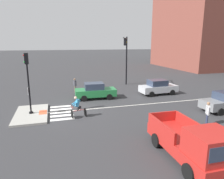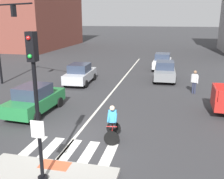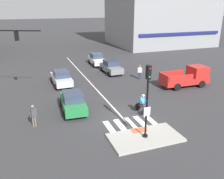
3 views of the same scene
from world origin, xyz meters
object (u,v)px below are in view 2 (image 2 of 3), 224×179
(car_silver_westbound_far, at_px, (80,74))
(pedestrian_waiting_far_side, at_px, (195,80))
(car_grey_eastbound_far, at_px, (165,71))
(cyclist, at_px, (112,122))
(traffic_light_mast, at_px, (3,32))
(signal_pole, at_px, (36,96))
(car_green_westbound_near, at_px, (35,99))
(car_white_eastbound_distant, at_px, (162,62))

(car_silver_westbound_far, distance_m, pedestrian_waiting_far_side, 8.93)
(car_grey_eastbound_far, relative_size, cyclist, 2.47)
(pedestrian_waiting_far_side, bearing_deg, traffic_light_mast, -176.46)
(signal_pole, bearing_deg, car_silver_westbound_far, 104.38)
(traffic_light_mast, bearing_deg, pedestrian_waiting_far_side, 3.54)
(car_silver_westbound_far, bearing_deg, car_green_westbound_near, -91.36)
(car_green_westbound_near, distance_m, car_silver_westbound_far, 7.05)
(signal_pole, relative_size, car_green_westbound_near, 1.13)
(signal_pole, height_order, cyclist, signal_pole)
(signal_pole, xyz_separation_m, car_green_westbound_near, (-3.49, 5.91, -2.19))
(car_silver_westbound_far, bearing_deg, car_grey_eastbound_far, 21.96)
(signal_pole, height_order, pedestrian_waiting_far_side, signal_pole)
(signal_pole, relative_size, traffic_light_mast, 0.74)
(car_grey_eastbound_far, distance_m, car_white_eastbound_distant, 5.00)
(signal_pole, relative_size, pedestrian_waiting_far_side, 2.83)
(signal_pole, distance_m, car_grey_eastbound_far, 16.17)
(traffic_light_mast, relative_size, car_green_westbound_near, 1.53)
(car_white_eastbound_distant, bearing_deg, pedestrian_waiting_far_side, -73.44)
(traffic_light_mast, relative_size, car_grey_eastbound_far, 1.54)
(car_green_westbound_near, distance_m, car_white_eastbound_distant, 16.09)
(signal_pole, xyz_separation_m, car_grey_eastbound_far, (3.37, 15.66, -2.19))
(car_green_westbound_near, relative_size, car_white_eastbound_distant, 1.01)
(car_green_westbound_near, height_order, car_white_eastbound_distant, same)
(car_green_westbound_near, bearing_deg, car_grey_eastbound_far, 54.86)
(car_silver_westbound_far, relative_size, pedestrian_waiting_far_side, 2.49)
(traffic_light_mast, height_order, car_grey_eastbound_far, traffic_light_mast)
(car_silver_westbound_far, bearing_deg, signal_pole, -75.62)
(traffic_light_mast, height_order, car_silver_westbound_far, traffic_light_mast)
(traffic_light_mast, distance_m, car_green_westbound_near, 8.12)
(car_green_westbound_near, xyz_separation_m, car_grey_eastbound_far, (6.86, 9.75, 0.00))
(signal_pole, height_order, car_white_eastbound_distant, signal_pole)
(signal_pole, xyz_separation_m, car_silver_westbound_far, (-3.32, 12.96, -2.19))
(car_white_eastbound_distant, bearing_deg, car_grey_eastbound_far, -85.43)
(car_grey_eastbound_far, xyz_separation_m, cyclist, (-1.84, -12.14, 0.06))
(signal_pole, xyz_separation_m, traffic_light_mast, (-8.74, 11.09, 1.20))
(signal_pole, xyz_separation_m, pedestrian_waiting_far_side, (5.55, 11.98, -2.02))
(car_green_westbound_near, height_order, cyclist, cyclist)
(car_grey_eastbound_far, bearing_deg, cyclist, -98.64)
(car_green_westbound_near, distance_m, car_grey_eastbound_far, 11.92)
(cyclist, bearing_deg, car_green_westbound_near, 154.58)
(car_green_westbound_near, xyz_separation_m, cyclist, (5.02, -2.39, 0.06))
(car_grey_eastbound_far, xyz_separation_m, car_white_eastbound_distant, (-0.40, 4.98, 0.00))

